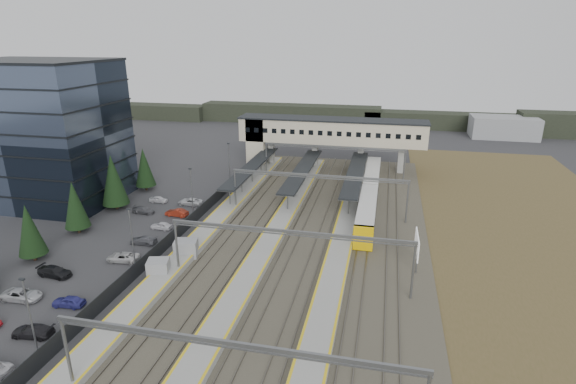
% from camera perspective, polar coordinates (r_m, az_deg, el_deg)
% --- Properties ---
extents(ground, '(220.00, 220.00, 0.00)m').
position_cam_1_polar(ground, '(64.23, -8.96, -6.84)').
color(ground, '#2B2B2D').
rests_on(ground, ground).
extents(office_building, '(24.30, 18.30, 24.30)m').
position_cam_1_polar(office_building, '(88.87, -28.77, 6.65)').
color(office_building, '#3A455A').
rests_on(office_building, ground).
extents(conifer_row, '(4.42, 49.82, 9.50)m').
position_cam_1_polar(conifer_row, '(70.22, -27.36, -2.25)').
color(conifer_row, black).
rests_on(conifer_row, ground).
extents(car_park, '(10.55, 44.70, 1.26)m').
position_cam_1_polar(car_park, '(63.14, -22.99, -8.12)').
color(car_park, silver).
rests_on(car_park, ground).
extents(lampposts, '(0.50, 53.25, 8.07)m').
position_cam_1_polar(lampposts, '(66.73, -15.19, -2.22)').
color(lampposts, slate).
rests_on(lampposts, ground).
extents(fence, '(0.08, 90.00, 2.00)m').
position_cam_1_polar(fence, '(70.41, -12.49, -3.77)').
color(fence, '#26282B').
rests_on(fence, ground).
extents(relay_cabin_near, '(3.39, 2.80, 2.47)m').
position_cam_1_polar(relay_cabin_near, '(61.48, -12.81, -7.07)').
color(relay_cabin_near, gray).
rests_on(relay_cabin_near, ground).
extents(relay_cabin_far, '(3.01, 2.72, 2.32)m').
position_cam_1_polar(relay_cabin_far, '(57.61, -16.12, -9.34)').
color(relay_cabin_far, gray).
rests_on(relay_cabin_far, ground).
extents(rail_corridor, '(34.00, 90.00, 0.92)m').
position_cam_1_polar(rail_corridor, '(65.92, 0.23, -5.60)').
color(rail_corridor, '#3B382C').
rests_on(rail_corridor, ground).
extents(canopies, '(23.10, 30.00, 3.28)m').
position_cam_1_polar(canopies, '(85.31, 1.84, 2.86)').
color(canopies, black).
rests_on(canopies, ground).
extents(footbridge, '(40.40, 6.40, 11.20)m').
position_cam_1_polar(footbridge, '(98.58, 3.91, 7.48)').
color(footbridge, beige).
rests_on(footbridge, ground).
extents(gantries, '(28.40, 62.28, 7.17)m').
position_cam_1_polar(gantries, '(61.41, 2.27, -1.75)').
color(gantries, slate).
rests_on(gantries, ground).
extents(train, '(2.72, 37.81, 3.43)m').
position_cam_1_polar(train, '(79.13, 10.33, -0.28)').
color(train, silver).
rests_on(train, ground).
extents(billboard, '(0.24, 5.29, 4.37)m').
position_cam_1_polar(billboard, '(59.42, 16.04, -6.55)').
color(billboard, slate).
rests_on(billboard, ground).
extents(scrub_east, '(34.00, 120.00, 0.06)m').
position_cam_1_polar(scrub_east, '(68.77, 30.99, -7.70)').
color(scrub_east, '#4E4524').
rests_on(scrub_east, ground).
extents(treeline_far, '(170.00, 19.00, 7.00)m').
position_cam_1_polar(treeline_far, '(147.88, 13.16, 9.02)').
color(treeline_far, black).
rests_on(treeline_far, ground).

